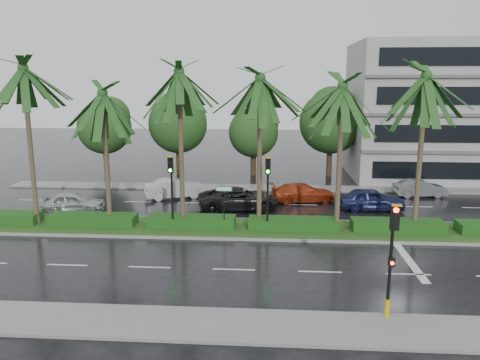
# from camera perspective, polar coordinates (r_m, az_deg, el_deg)

# --- Properties ---
(ground) EXTENTS (120.00, 120.00, 0.00)m
(ground) POSITION_cam_1_polar(r_m,az_deg,el_deg) (26.89, 0.10, -6.74)
(ground) COLOR black
(ground) RESTS_ON ground
(near_sidewalk) EXTENTS (40.00, 2.40, 0.12)m
(near_sidewalk) POSITION_cam_1_polar(r_m,az_deg,el_deg) (17.54, -2.21, -17.26)
(near_sidewalk) COLOR slate
(near_sidewalk) RESTS_ON ground
(far_sidewalk) EXTENTS (40.00, 2.00, 0.12)m
(far_sidewalk) POSITION_cam_1_polar(r_m,az_deg,el_deg) (38.42, 1.29, -0.92)
(far_sidewalk) COLOR slate
(far_sidewalk) RESTS_ON ground
(median) EXTENTS (36.00, 4.00, 0.15)m
(median) POSITION_cam_1_polar(r_m,az_deg,el_deg) (27.81, 0.24, -5.93)
(median) COLOR gray
(median) RESTS_ON ground
(hedge) EXTENTS (35.20, 1.40, 0.60)m
(hedge) POSITION_cam_1_polar(r_m,az_deg,el_deg) (27.70, 0.24, -5.20)
(hedge) COLOR #1E4513
(hedge) RESTS_ON median
(lane_markings) EXTENTS (34.00, 13.06, 0.01)m
(lane_markings) POSITION_cam_1_polar(r_m,az_deg,el_deg) (26.46, 6.66, -7.12)
(lane_markings) COLOR silver
(lane_markings) RESTS_ON ground
(palm_row) EXTENTS (26.30, 4.20, 10.02)m
(palm_row) POSITION_cam_1_polar(r_m,az_deg,el_deg) (26.60, -2.48, 10.81)
(palm_row) COLOR #433B27
(palm_row) RESTS_ON median
(signal_near) EXTENTS (0.34, 0.45, 4.36)m
(signal_near) POSITION_cam_1_polar(r_m,az_deg,el_deg) (17.69, 17.98, -8.88)
(signal_near) COLOR black
(signal_near) RESTS_ON near_sidewalk
(signal_median_left) EXTENTS (0.34, 0.42, 4.36)m
(signal_median_left) POSITION_cam_1_polar(r_m,az_deg,el_deg) (26.93, -8.38, -0.22)
(signal_median_left) COLOR black
(signal_median_left) RESTS_ON median
(signal_median_right) EXTENTS (0.34, 0.42, 4.36)m
(signal_median_right) POSITION_cam_1_polar(r_m,az_deg,el_deg) (26.32, 3.41, -0.40)
(signal_median_right) COLOR black
(signal_median_right) RESTS_ON median
(street_sign) EXTENTS (0.95, 0.09, 2.60)m
(street_sign) POSITION_cam_1_polar(r_m,az_deg,el_deg) (26.83, -1.96, -2.06)
(street_sign) COLOR black
(street_sign) RESTS_ON median
(bg_trees) EXTENTS (33.15, 5.68, 8.20)m
(bg_trees) POSITION_cam_1_polar(r_m,az_deg,el_deg) (43.18, 2.51, 7.01)
(bg_trees) COLOR #322316
(bg_trees) RESTS_ON ground
(building) EXTENTS (16.00, 10.00, 12.00)m
(building) POSITION_cam_1_polar(r_m,az_deg,el_deg) (46.11, 23.51, 7.72)
(building) COLOR gray
(building) RESTS_ON ground
(car_silver) EXTENTS (2.32, 4.26, 1.38)m
(car_silver) POSITION_cam_1_polar(r_m,az_deg,el_deg) (33.20, -19.66, -2.58)
(car_silver) COLOR silver
(car_silver) RESTS_ON ground
(car_white) EXTENTS (3.06, 4.74, 1.48)m
(car_white) POSITION_cam_1_polar(r_m,az_deg,el_deg) (35.43, -7.90, -1.02)
(car_white) COLOR #B2B2B2
(car_white) RESTS_ON ground
(car_darkgrey) EXTENTS (3.71, 5.95, 1.54)m
(car_darkgrey) POSITION_cam_1_polar(r_m,az_deg,el_deg) (31.91, -0.15, -2.29)
(car_darkgrey) COLOR black
(car_darkgrey) RESTS_ON ground
(car_red) EXTENTS (2.74, 4.97, 1.36)m
(car_red) POSITION_cam_1_polar(r_m,az_deg,el_deg) (34.34, 7.66, -1.52)
(car_red) COLOR #9F2E11
(car_red) RESTS_ON ground
(car_blue) EXTENTS (1.87, 4.49, 1.52)m
(car_blue) POSITION_cam_1_polar(r_m,az_deg,el_deg) (33.01, 15.71, -2.28)
(car_blue) COLOR #19204D
(car_blue) RESTS_ON ground
(car_grey) EXTENTS (1.76, 4.06, 1.30)m
(car_grey) POSITION_cam_1_polar(r_m,az_deg,el_deg) (38.07, 21.09, -0.95)
(car_grey) COLOR slate
(car_grey) RESTS_ON ground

